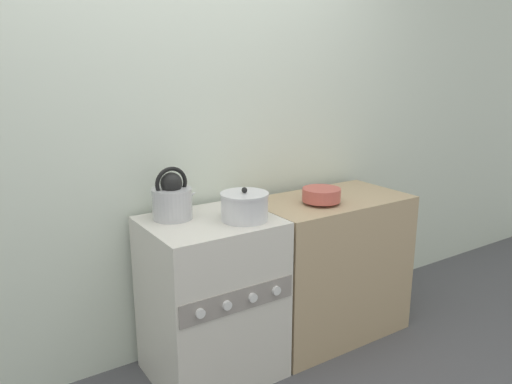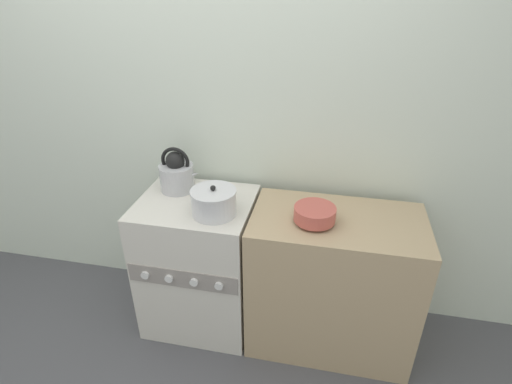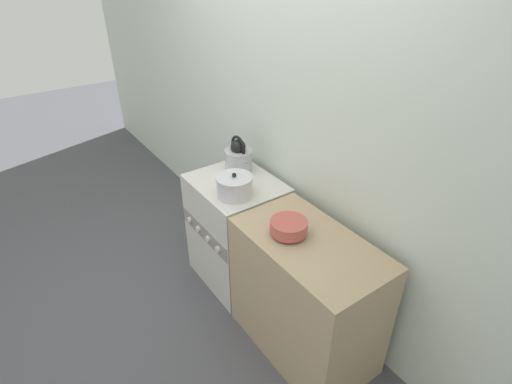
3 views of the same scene
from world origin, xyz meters
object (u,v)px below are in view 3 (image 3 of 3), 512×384
at_px(stove, 237,231).
at_px(kettle, 238,157).
at_px(cooking_pot, 235,186).
at_px(enamel_bowl, 289,227).

height_order(stove, kettle, kettle).
xyz_separation_m(kettle, cooking_pot, (0.28, -0.21, -0.03)).
bearing_deg(enamel_bowl, cooking_pot, -176.80).
relative_size(stove, enamel_bowl, 4.01).
distance_m(stove, enamel_bowl, 0.81).
relative_size(kettle, enamel_bowl, 1.24).
bearing_deg(cooking_pot, enamel_bowl, 3.20).
xyz_separation_m(stove, enamel_bowl, (0.65, -0.07, 0.46)).
bearing_deg(cooking_pot, stove, 146.14).
xyz_separation_m(stove, cooking_pot, (0.14, -0.10, 0.49)).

